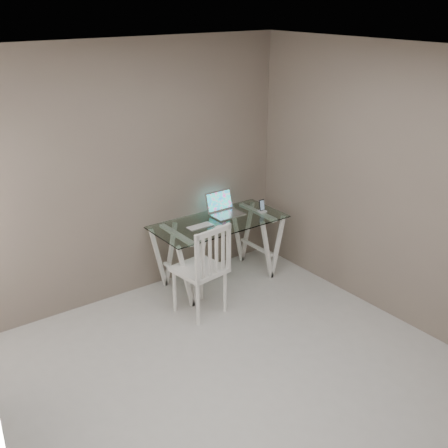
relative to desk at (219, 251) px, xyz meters
name	(u,v)px	position (x,y,z in m)	size (l,w,h in m)	color
room	(249,206)	(-1.05, -1.83, 1.33)	(4.50, 4.52, 2.71)	#B7B4AF
desk	(219,251)	(0.00, 0.00, 0.00)	(1.50, 0.70, 0.75)	silver
chair	(205,266)	(-0.54, -0.50, 0.17)	(0.51, 0.51, 1.00)	silver
laptop	(224,209)	(0.18, 0.16, 0.42)	(0.35, 0.31, 0.24)	silver
keyboard	(200,226)	(-0.26, 0.00, 0.37)	(0.30, 0.13, 0.01)	silver
mouse	(219,227)	(-0.12, -0.17, 0.38)	(0.12, 0.07, 0.04)	white
phone_dock	(262,209)	(0.57, -0.06, 0.40)	(0.08, 0.08, 0.14)	white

